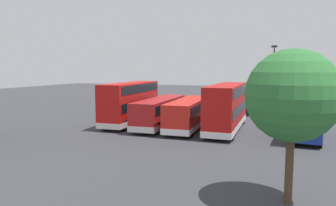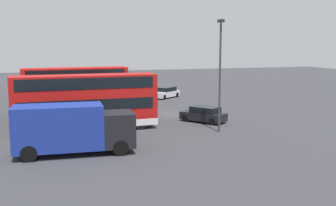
# 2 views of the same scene
# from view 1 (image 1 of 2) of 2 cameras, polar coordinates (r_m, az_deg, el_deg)

# --- Properties ---
(ground_plane) EXTENTS (140.00, 140.00, 0.00)m
(ground_plane) POSITION_cam_1_polar(r_m,az_deg,el_deg) (41.99, 5.47, -2.13)
(ground_plane) COLOR #38383D
(bus_double_decker_near_end) EXTENTS (2.76, 11.58, 4.55)m
(bus_double_decker_near_end) POSITION_cam_1_polar(r_m,az_deg,el_deg) (31.56, 10.61, -0.52)
(bus_double_decker_near_end) COLOR #B71411
(bus_double_decker_near_end) RESTS_ON ground
(bus_single_deck_second) EXTENTS (3.17, 10.99, 2.95)m
(bus_single_deck_second) POSITION_cam_1_polar(r_m,az_deg,el_deg) (32.22, 3.84, -1.77)
(bus_single_deck_second) COLOR red
(bus_single_deck_second) RESTS_ON ground
(bus_single_deck_third) EXTENTS (3.01, 10.82, 2.95)m
(bus_single_deck_third) POSITION_cam_1_polar(r_m,az_deg,el_deg) (33.26, -1.44, -1.50)
(bus_single_deck_third) COLOR #A51919
(bus_single_deck_third) RESTS_ON ground
(bus_double_decker_fourth) EXTENTS (3.15, 11.08, 4.55)m
(bus_double_decker_fourth) POSITION_cam_1_polar(r_m,az_deg,el_deg) (35.17, -6.73, 0.24)
(bus_double_decker_fourth) COLOR #B71411
(bus_double_decker_fourth) RESTS_ON ground
(box_truck_blue) EXTENTS (2.99, 7.65, 3.20)m
(box_truck_blue) POSITION_cam_1_polar(r_m,az_deg,el_deg) (29.58, 23.61, -2.84)
(box_truck_blue) COLOR navy
(box_truck_blue) RESTS_ON ground
(car_hatchback_silver) EXTENTS (4.01, 4.42, 1.43)m
(car_hatchback_silver) POSITION_cam_1_polar(r_m,az_deg,el_deg) (49.17, -7.13, -0.10)
(car_hatchback_silver) COLOR silver
(car_hatchback_silver) RESTS_ON ground
(car_small_green) EXTENTS (4.36, 3.79, 1.43)m
(car_small_green) POSITION_cam_1_polar(r_m,az_deg,el_deg) (42.18, 12.61, -1.26)
(car_small_green) COLOR black
(car_small_green) RESTS_ON ground
(lamp_post_tall) EXTENTS (0.70, 0.30, 8.90)m
(lamp_post_tall) POSITION_cam_1_polar(r_m,az_deg,el_deg) (41.02, 18.50, 4.59)
(lamp_post_tall) COLOR #38383D
(lamp_post_tall) RESTS_ON ground
(tree_midleft) EXTENTS (4.14, 4.14, 7.01)m
(tree_midleft) POSITION_cam_1_polar(r_m,az_deg,el_deg) (14.93, 21.55, 1.19)
(tree_midleft) COLOR #4C3823
(tree_midleft) RESTS_ON ground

